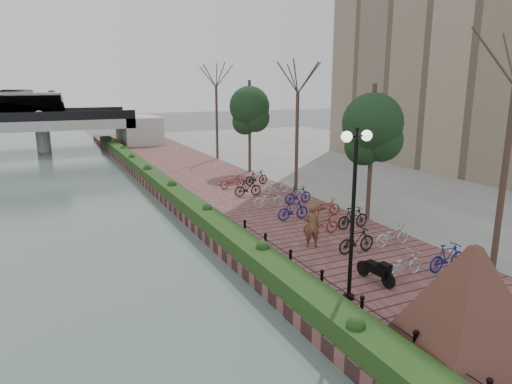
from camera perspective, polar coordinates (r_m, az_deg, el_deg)
ground at (r=12.37m, az=10.42°, el=-21.06°), size 220.00×220.00×0.00m
promenade at (r=28.42m, az=-3.54°, el=-0.39°), size 8.00×75.00×0.50m
inland_pavement at (r=37.27m, az=19.97°, el=2.10°), size 24.00×75.00×0.50m
hedge at (r=29.63m, az=-11.48°, el=1.02°), size 1.10×56.00×0.60m
chain_fence at (r=14.07m, az=10.50°, el=-12.59°), size 0.10×14.10×0.70m
granite_monument at (r=12.06m, az=25.14°, el=-12.48°), size 5.38×5.38×2.86m
lamppost at (r=13.55m, az=12.23°, el=1.57°), size 1.02×0.32×5.26m
motorcycle at (r=15.90m, az=14.72°, el=-9.32°), size 0.58×1.47×0.90m
pedestrian at (r=18.58m, az=7.00°, el=-4.18°), size 0.77×0.63×1.80m
bicycle_parking at (r=22.83m, az=6.47°, el=-1.98°), size 2.40×17.32×1.00m
street_trees at (r=25.43m, az=8.91°, el=5.74°), size 3.20×37.12×6.80m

